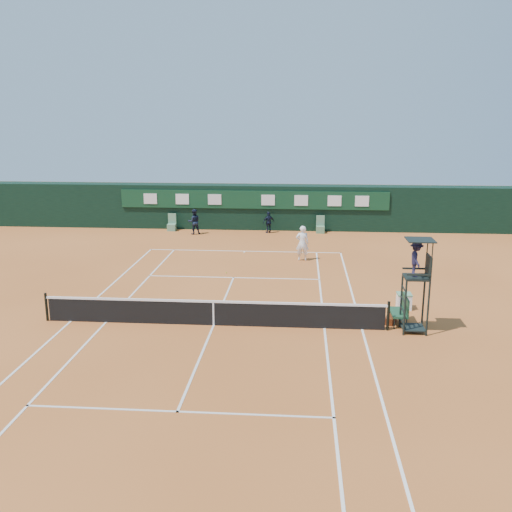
{
  "coord_description": "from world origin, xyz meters",
  "views": [
    {
      "loc": [
        3.14,
        -19.83,
        7.65
      ],
      "look_at": [
        1.12,
        6.0,
        1.2
      ],
      "focal_mm": 40.0,
      "sensor_mm": 36.0,
      "label": 1
    }
  ],
  "objects_px": {
    "tennis_net": "(213,312)",
    "umpire_chair": "(417,266)",
    "player_bench": "(401,309)",
    "cooler": "(404,301)",
    "player": "(302,243)"
  },
  "relations": [
    {
      "from": "umpire_chair",
      "to": "player",
      "type": "bearing_deg",
      "value": 111.59
    },
    {
      "from": "player",
      "to": "player_bench",
      "type": "bearing_deg",
      "value": 110.02
    },
    {
      "from": "umpire_chair",
      "to": "cooler",
      "type": "height_order",
      "value": "umpire_chair"
    },
    {
      "from": "cooler",
      "to": "player",
      "type": "distance_m",
      "value": 8.65
    },
    {
      "from": "tennis_net",
      "to": "umpire_chair",
      "type": "bearing_deg",
      "value": -0.32
    },
    {
      "from": "tennis_net",
      "to": "cooler",
      "type": "relative_size",
      "value": 20.0
    },
    {
      "from": "tennis_net",
      "to": "cooler",
      "type": "height_order",
      "value": "tennis_net"
    },
    {
      "from": "tennis_net",
      "to": "umpire_chair",
      "type": "relative_size",
      "value": 3.77
    },
    {
      "from": "umpire_chair",
      "to": "cooler",
      "type": "xyz_separation_m",
      "value": [
        0.11,
        2.5,
        -2.13
      ]
    },
    {
      "from": "cooler",
      "to": "player",
      "type": "relative_size",
      "value": 0.34
    },
    {
      "from": "tennis_net",
      "to": "cooler",
      "type": "bearing_deg",
      "value": 18.4
    },
    {
      "from": "umpire_chair",
      "to": "player_bench",
      "type": "height_order",
      "value": "umpire_chair"
    },
    {
      "from": "player_bench",
      "to": "player",
      "type": "xyz_separation_m",
      "value": [
        -3.69,
        9.38,
        0.35
      ]
    },
    {
      "from": "tennis_net",
      "to": "umpire_chair",
      "type": "xyz_separation_m",
      "value": [
        7.28,
        -0.04,
        1.95
      ]
    },
    {
      "from": "tennis_net",
      "to": "player_bench",
      "type": "relative_size",
      "value": 10.75
    }
  ]
}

